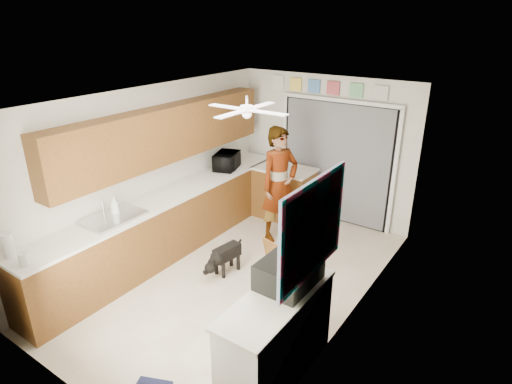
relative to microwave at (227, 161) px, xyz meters
The scene contains 38 objects.
floor 2.19m from the microwave, 47.11° to the right, with size 5.00×5.00×0.00m, color beige.
ceiling 2.37m from the microwave, 47.11° to the right, with size 5.00×5.00×0.00m, color white.
wall_back 1.71m from the microwave, 40.46° to the left, with size 3.20×3.20×0.00m, color silver.
wall_front 4.11m from the microwave, 71.60° to the right, with size 3.20×3.20×0.00m, color silver.
wall_left 1.44m from the microwave, 102.30° to the right, with size 5.00×5.00×0.00m, color silver.
wall_right 3.22m from the microwave, 25.72° to the right, with size 5.00×5.00×0.00m, color silver.
left_base_cabinets 1.53m from the microwave, 90.17° to the right, with size 0.60×4.80×0.90m, color brown.
left_countertop 1.40m from the microwave, 89.76° to the right, with size 0.62×4.80×0.04m, color white.
upper_cabinets 1.40m from the microwave, 96.88° to the right, with size 0.32×4.00×0.80m, color brown.
sink_basin 2.40m from the microwave, 89.86° to the right, with size 0.50×0.76×0.06m, color silver.
faucet 2.40m from the microwave, 94.40° to the right, with size 0.03×0.03×0.22m, color silver.
peninsula_base 1.18m from the microwave, 37.25° to the left, with size 1.00×0.60×0.90m, color brown.
peninsula_top 1.01m from the microwave, 37.25° to the left, with size 1.04×0.64×0.04m, color white.
back_opening_recess 1.88m from the microwave, 34.82° to the left, with size 2.00×0.06×2.10m, color black.
curtain_panel 1.86m from the microwave, 33.81° to the left, with size 1.90×0.03×2.05m, color slate.
door_trim_left 1.17m from the microwave, 63.29° to the left, with size 0.06×0.04×2.10m, color white.
door_trim_right 2.77m from the microwave, 22.16° to the left, with size 0.06×0.04×2.10m, color white.
door_trim_head 2.13m from the microwave, 34.06° to the left, with size 2.10×0.04×0.06m, color white.
header_frame_0 1.77m from the microwave, 57.09° to the left, with size 0.22×0.02×0.22m, color #FADF53.
header_frame_1 1.93m from the microwave, 45.79° to the left, with size 0.22×0.02×0.22m, color #4D85CE.
header_frame_2 2.14m from the microwave, 37.60° to the left, with size 0.22×0.02×0.22m, color #C24853.
header_frame_3 2.42m from the microwave, 30.91° to the left, with size 0.22×0.02×0.22m, color #6ABA7F.
header_frame_4 2.73m from the microwave, 26.09° to the left, with size 0.22×0.02×0.22m, color beige.
route66_sign 1.66m from the microwave, 72.17° to the left, with size 0.22×0.02×0.26m, color silver.
right_counter_base 3.76m from the microwave, 44.44° to the right, with size 0.50×1.40×0.90m, color white.
right_counter_top 3.70m from the microwave, 44.55° to the right, with size 0.54×1.44×0.04m, color white.
abstract_painting 3.79m from the microwave, 39.79° to the right, with size 0.03×1.15×0.95m, color #E95694.
ceiling_fan 2.15m from the microwave, 42.68° to the right, with size 1.14×1.14×0.24m, color white.
microwave is the anchor object (origin of this frame).
soap_bottle 2.31m from the microwave, 91.37° to the right, with size 0.11×0.11×0.30m, color silver.
jar_a 3.65m from the microwave, 87.81° to the right, with size 0.10×0.10×0.15m, color silver.
paper_towel_roll 3.65m from the microwave, 92.52° to the right, with size 0.13×0.13×0.28m, color white.
suitcase 3.51m from the microwave, 41.79° to the right, with size 0.47×0.63×0.27m, color black.
suitcase_rim 3.51m from the microwave, 41.79° to the right, with size 0.44×0.58×0.02m, color yellow.
suitcase_lid 3.33m from the microwave, 38.06° to the right, with size 0.42×0.03×0.50m, color black.
cabinet_door_panel 2.31m from the microwave, 34.34° to the right, with size 0.43×0.03×0.64m, color brown.
man 1.14m from the microwave, ahead, with size 0.68×0.45×1.86m, color white.
dog 1.95m from the microwave, 52.35° to the right, with size 0.25×0.58×0.46m, color black.
Camera 1 is at (3.08, -4.07, 3.40)m, focal length 30.00 mm.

